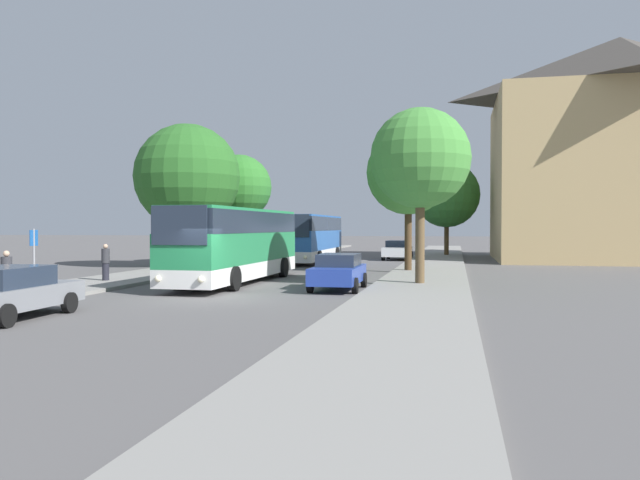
{
  "coord_description": "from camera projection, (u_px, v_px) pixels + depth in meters",
  "views": [
    {
      "loc": [
        8.46,
        -20.76,
        2.57
      ],
      "look_at": [
        1.43,
        11.36,
        1.87
      ],
      "focal_mm": 35.0,
      "sensor_mm": 36.0,
      "label": 1
    }
  ],
  "objects": [
    {
      "name": "sidewalk_right",
      "position": [
        411.0,
        302.0,
        20.64
      ],
      "size": [
        4.0,
        120.0,
        0.15
      ],
      "primitive_type": "cube",
      "color": "gray",
      "rests_on": "ground_plane"
    },
    {
      "name": "parked_car_left_curb",
      "position": [
        8.0,
        292.0,
        17.25
      ],
      "size": [
        2.2,
        4.57,
        1.47
      ],
      "rotation": [
        0.0,
        0.0,
        0.04
      ],
      "color": "slate",
      "rests_on": "ground_plane"
    },
    {
      "name": "bus_stop_sign",
      "position": [
        34.0,
        252.0,
        23.56
      ],
      "size": [
        0.08,
        0.45,
        2.34
      ],
      "color": "gray",
      "rests_on": "sidewalk_left"
    },
    {
      "name": "tree_left_far",
      "position": [
        239.0,
        188.0,
        42.76
      ],
      "size": [
        4.5,
        4.5,
        7.37
      ],
      "color": "#513D23",
      "rests_on": "sidewalk_left"
    },
    {
      "name": "pedestrian_waiting_far",
      "position": [
        7.0,
        274.0,
        21.0
      ],
      "size": [
        0.36,
        0.36,
        1.61
      ],
      "rotation": [
        0.0,
        0.0,
        3.79
      ],
      "color": "#23232D",
      "rests_on": "sidewalk_left"
    },
    {
      "name": "tree_right_far",
      "position": [
        408.0,
        173.0,
        34.68
      ],
      "size": [
        4.69,
        4.69,
        7.78
      ],
      "color": "#47331E",
      "rests_on": "sidewalk_right"
    },
    {
      "name": "tree_right_mid",
      "position": [
        447.0,
        195.0,
        53.75
      ],
      "size": [
        5.67,
        5.67,
        8.03
      ],
      "color": "#513D23",
      "rests_on": "sidewalk_right"
    },
    {
      "name": "parked_car_right_near",
      "position": [
        338.0,
        271.0,
        25.31
      ],
      "size": [
        2.0,
        4.19,
        1.46
      ],
      "rotation": [
        0.0,
        0.0,
        3.15
      ],
      "color": "#233D9E",
      "rests_on": "ground_plane"
    },
    {
      "name": "bus_front",
      "position": [
        236.0,
        244.0,
        28.46
      ],
      "size": [
        2.75,
        12.08,
        3.37
      ],
      "rotation": [
        0.0,
        0.0,
        -0.0
      ],
      "color": "silver",
      "rests_on": "ground_plane"
    },
    {
      "name": "bus_middle",
      "position": [
        311.0,
        237.0,
        44.87
      ],
      "size": [
        2.96,
        11.86,
        3.37
      ],
      "rotation": [
        0.0,
        0.0,
        0.02
      ],
      "color": "silver",
      "rests_on": "ground_plane"
    },
    {
      "name": "ground_plane",
      "position": [
        212.0,
        299.0,
        22.14
      ],
      "size": [
        300.0,
        300.0,
        0.0
      ],
      "primitive_type": "plane",
      "color": "#565454",
      "rests_on": "ground"
    },
    {
      "name": "building_right_background",
      "position": [
        619.0,
        149.0,
        46.84
      ],
      "size": [
        17.96,
        14.57,
        16.8
      ],
      "color": "tan",
      "rests_on": "ground_plane"
    },
    {
      "name": "sidewalk_left",
      "position": [
        39.0,
        292.0,
        23.63
      ],
      "size": [
        4.0,
        120.0,
        0.15
      ],
      "primitive_type": "cube",
      "color": "gray",
      "rests_on": "ground_plane"
    },
    {
      "name": "tree_right_near",
      "position": [
        420.0,
        159.0,
        26.7
      ],
      "size": [
        4.31,
        4.31,
        7.52
      ],
      "color": "brown",
      "rests_on": "sidewalk_right"
    },
    {
      "name": "tree_left_near",
      "position": [
        187.0,
        177.0,
        38.97
      ],
      "size": [
        6.59,
        6.59,
        8.85
      ],
      "color": "#513D23",
      "rests_on": "sidewalk_left"
    },
    {
      "name": "pedestrian_waiting_near",
      "position": [
        106.0,
        262.0,
        28.07
      ],
      "size": [
        0.36,
        0.36,
        1.64
      ],
      "rotation": [
        0.0,
        0.0,
        0.76
      ],
      "color": "#23232D",
      "rests_on": "sidewalk_left"
    },
    {
      "name": "parked_car_right_far",
      "position": [
        397.0,
        250.0,
        48.35
      ],
      "size": [
        2.15,
        4.56,
        1.5
      ],
      "rotation": [
        0.0,
        0.0,
        3.1
      ],
      "color": "silver",
      "rests_on": "ground_plane"
    }
  ]
}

